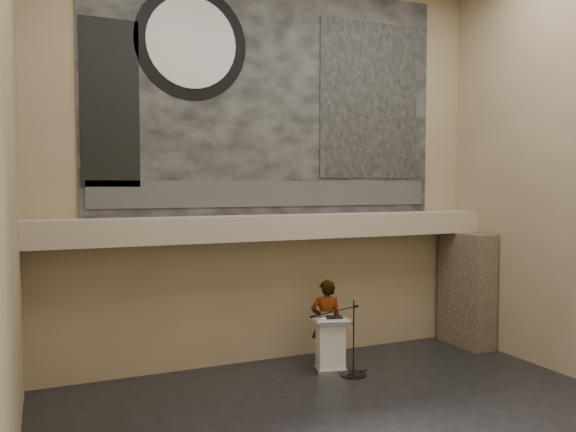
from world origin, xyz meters
name	(u,v)px	position (x,y,z in m)	size (l,w,h in m)	color
floor	(370,430)	(0.00, 0.00, 0.00)	(10.00, 10.00, 0.00)	black
wall_back	(273,166)	(0.00, 4.00, 4.25)	(10.00, 0.02, 8.50)	#8A7858
wall_left	(5,148)	(-5.00, 0.00, 4.25)	(0.02, 8.00, 8.50)	#8A7858
soffit	(280,227)	(0.00, 3.60, 2.95)	(10.00, 0.80, 0.50)	gray
sprinkler_left	(208,243)	(-1.60, 3.55, 2.67)	(0.04, 0.04, 0.06)	#B2893D
sprinkler_right	(359,237)	(1.90, 3.55, 2.67)	(0.04, 0.04, 0.06)	#B2893D
banner	(274,99)	(0.00, 3.97, 5.70)	(8.00, 0.05, 5.00)	black
banner_text_strip	(275,194)	(0.00, 3.93, 3.65)	(7.76, 0.02, 0.55)	#313131
banner_clock_rim	(192,43)	(-1.80, 3.93, 6.70)	(2.30, 2.30, 0.02)	black
banner_clock_face	(192,42)	(-1.80, 3.91, 6.70)	(1.84, 1.84, 0.02)	silver
banner_building_print	(370,101)	(2.40, 3.93, 5.80)	(2.60, 0.02, 3.60)	black
banner_brick_print	(110,103)	(-3.40, 3.93, 5.40)	(1.10, 0.02, 3.20)	black
stone_pier	(467,289)	(4.65, 3.15, 1.35)	(0.60, 1.40, 2.70)	#423829
lectern	(331,345)	(0.75, 2.73, 0.55)	(0.79, 0.64, 1.13)	silver
binder	(334,318)	(0.82, 2.71, 1.12)	(0.33, 0.26, 0.04)	black
papers	(326,319)	(0.64, 2.71, 1.10)	(0.19, 0.27, 0.01)	white
speaker_person	(326,322)	(0.89, 3.20, 0.91)	(0.66, 0.44, 1.82)	silver
mic_stand	(352,365)	(1.02, 2.31, 0.23)	(1.43, 0.71, 1.53)	black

